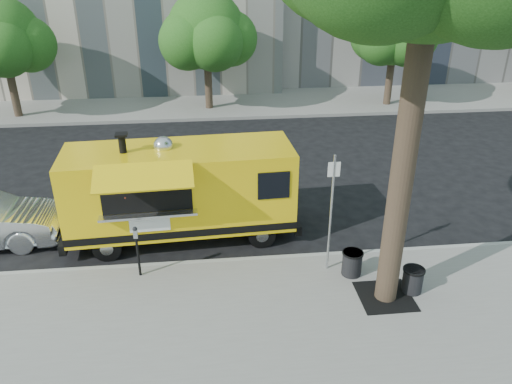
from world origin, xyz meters
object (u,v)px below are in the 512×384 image
Objects in this scene: far_tree_c at (395,31)px; trash_bin_right at (352,262)px; far_tree_b at (206,31)px; trash_bin_left at (413,279)px; sign_post at (331,207)px; food_truck at (180,190)px; far_tree_a at (2,36)px; parking_meter at (137,246)px.

far_tree_c is 8.46× the size of trash_bin_right.
trash_bin_left is at bearing -74.48° from far_tree_b.
far_tree_b is at bearing 101.94° from trash_bin_right.
far_tree_b is 8.93× the size of trash_bin_right.
sign_post is 0.47× the size of food_truck.
far_tree_b is (9.00, 0.40, 0.06)m from far_tree_a.
food_truck is 4.86m from trash_bin_right.
far_tree_c is 17.82m from parking_meter.
parking_meter is 6.42m from trash_bin_left.
trash_bin_right is at bearing -49.53° from far_tree_a.
trash_bin_left is (1.71, -1.11, -1.38)m from sign_post.
parking_meter is at bearing -62.85° from far_tree_a.
trash_bin_left is at bearing -34.31° from food_truck.
trash_bin_left is at bearing -48.43° from far_tree_a.
trash_bin_right is at bearing -112.57° from far_tree_c.
trash_bin_left is at bearing -11.78° from parking_meter.
far_tree_a is 18.14m from sign_post.
sign_post is 2.25× the size of parking_meter.
trash_bin_right is at bearing -33.51° from food_truck.
far_tree_b reaches higher than trash_bin_right.
far_tree_b is at bearing 2.54° from far_tree_a.
parking_meter reaches higher than trash_bin_left.
trash_bin_right is at bearing 145.97° from trash_bin_left.
trash_bin_left is at bearing -32.83° from sign_post.
far_tree_a is 1.79× the size of sign_post.
trash_bin_right reaches higher than trash_bin_left.
far_tree_a reaches higher than trash_bin_left.
trash_bin_right is (-5.92, -14.25, -3.24)m from far_tree_c.
sign_post is 4.64m from parking_meter.
sign_post is 2.46m from trash_bin_left.
trash_bin_right is (0.53, -0.30, -1.37)m from sign_post.
far_tree_a is at bearing 130.47° from trash_bin_right.
parking_meter is (7.00, -13.65, -2.79)m from far_tree_a.
food_truck is (-1.03, -12.13, -2.38)m from far_tree_b.
far_tree_b reaches higher than food_truck.
far_tree_a is 8.93× the size of trash_bin_left.
food_truck is at bearing 149.36° from sign_post.
far_tree_b reaches higher than trash_bin_left.
far_tree_a is 20.26m from trash_bin_left.
far_tree_c reaches higher than sign_post.
food_truck is at bearing -130.29° from far_tree_c.
parking_meter is 0.21× the size of food_truck.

